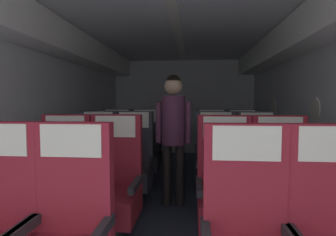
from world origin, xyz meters
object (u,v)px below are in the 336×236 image
object	(u,v)px
seat_b_left_aisle	(113,188)
seat_c_right_window	(216,166)
seat_c_left_window	(96,164)
seat_b_left_window	(62,187)
seat_c_left_aisle	(133,165)
seat_d_left_window	(116,151)
seat_d_right_aisle	(243,153)
seat_b_right_aisle	(282,193)
seat_c_right_aisle	(258,168)
seat_d_left_aisle	(145,151)
seat_b_right_window	(225,192)
flight_attendant	(173,126)
seat_d_right_window	(212,152)

from	to	relation	value
seat_b_left_aisle	seat_c_right_window	distance (m)	1.35
seat_b_left_aisle	seat_c_left_window	size ratio (longest dim) A/B	1.00
seat_b_left_window	seat_c_right_window	size ratio (longest dim) A/B	1.00
seat_c_left_aisle	seat_c_right_window	bearing A→B (deg)	0.91
seat_d_left_window	seat_d_right_aisle	world-z (taller)	same
seat_b_right_aisle	seat_d_right_aisle	size ratio (longest dim) A/B	1.00
seat_b_left_aisle	seat_d_right_aisle	world-z (taller)	same
seat_b_left_window	seat_c_right_aisle	world-z (taller)	same
seat_c_left_aisle	seat_b_left_window	bearing A→B (deg)	-117.67
seat_c_right_window	seat_d_right_aisle	bearing A→B (deg)	60.94
seat_d_left_window	seat_d_right_aisle	bearing A→B (deg)	0.30
seat_c_left_aisle	seat_c_right_window	world-z (taller)	same
seat_b_left_aisle	seat_d_left_window	distance (m)	1.84
seat_c_left_aisle	seat_c_right_window	distance (m)	1.03
seat_b_left_aisle	seat_c_right_aisle	distance (m)	1.74
seat_c_left_aisle	seat_d_left_aisle	distance (m)	0.88
seat_b_right_window	seat_c_right_aisle	world-z (taller)	same
seat_c_right_window	seat_c_left_window	bearing A→B (deg)	-179.97
seat_b_right_aisle	flight_attendant	distance (m)	1.41
seat_d_right_window	flight_attendant	size ratio (longest dim) A/B	0.72
seat_b_left_aisle	seat_c_left_aisle	world-z (taller)	same
seat_b_left_window	seat_b_right_window	bearing A→B (deg)	-0.07
seat_b_right_aisle	seat_c_right_window	distance (m)	1.03
seat_c_left_window	seat_b_left_aisle	bearing A→B (deg)	-61.27
seat_c_left_window	seat_d_left_window	world-z (taller)	same
seat_c_left_window	seat_d_left_window	size ratio (longest dim) A/B	1.00
seat_b_right_aisle	seat_d_right_aisle	xyz separation A→B (m)	(0.00, 1.79, 0.00)
seat_b_right_window	seat_d_left_aisle	xyz separation A→B (m)	(-1.03, 1.78, 0.00)
seat_d_left_window	seat_d_left_aisle	size ratio (longest dim) A/B	1.00
seat_c_right_window	seat_b_left_aisle	bearing A→B (deg)	-138.37
seat_b_right_aisle	seat_c_left_aisle	size ratio (longest dim) A/B	1.00
seat_b_left_window	seat_c_right_aisle	bearing A→B (deg)	23.99
seat_b_left_aisle	seat_d_right_window	world-z (taller)	same
seat_c_right_window	seat_d_left_window	distance (m)	1.74
seat_b_left_window	seat_c_left_window	distance (m)	0.91
seat_b_right_aisle	seat_c_left_aisle	bearing A→B (deg)	149.58
flight_attendant	seat_c_right_aisle	bearing A→B (deg)	17.49
seat_c_right_aisle	seat_c_right_window	xyz separation A→B (m)	(-0.49, 0.02, 0.00)
seat_b_left_window	seat_c_left_aisle	size ratio (longest dim) A/B	1.00
seat_b_right_aisle	seat_b_right_window	distance (m)	0.49
seat_c_right_window	seat_d_left_window	world-z (taller)	same
seat_b_right_window	seat_d_right_window	distance (m)	1.79
seat_c_left_aisle	seat_d_right_aisle	distance (m)	1.76
seat_c_right_aisle	flight_attendant	xyz separation A→B (m)	(-1.01, -0.03, 0.50)
seat_b_left_window	seat_c_left_aisle	distance (m)	1.01
seat_c_left_aisle	flight_attendant	xyz separation A→B (m)	(0.51, -0.04, 0.50)
seat_c_left_window	seat_c_left_aisle	size ratio (longest dim) A/B	1.00
seat_d_right_window	seat_b_left_aisle	bearing A→B (deg)	-120.01
seat_c_right_window	seat_b_left_window	bearing A→B (deg)	-148.77
seat_b_left_window	seat_d_left_window	xyz separation A→B (m)	(-0.01, 1.78, 0.00)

